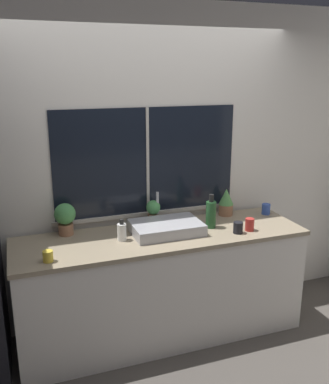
# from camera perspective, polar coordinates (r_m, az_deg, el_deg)

# --- Properties ---
(ground_plane) EXTENTS (14.00, 14.00, 0.00)m
(ground_plane) POSITION_cam_1_polar(r_m,az_deg,el_deg) (3.59, 1.51, -20.96)
(ground_plane) COLOR #4C4742
(wall_back) EXTENTS (8.00, 0.09, 2.70)m
(wall_back) POSITION_cam_1_polar(r_m,az_deg,el_deg) (3.65, -2.44, 3.13)
(wall_back) COLOR silver
(wall_back) RESTS_ON ground_plane
(wall_right) EXTENTS (0.06, 7.00, 2.70)m
(wall_right) POSITION_cam_1_polar(r_m,az_deg,el_deg) (5.29, 17.28, 6.46)
(wall_right) COLOR silver
(wall_right) RESTS_ON ground_plane
(counter) EXTENTS (2.33, 0.68, 0.90)m
(counter) POSITION_cam_1_polar(r_m,az_deg,el_deg) (3.61, -0.35, -12.30)
(counter) COLOR white
(counter) RESTS_ON ground_plane
(sink) EXTENTS (0.55, 0.43, 0.28)m
(sink) POSITION_cam_1_polar(r_m,az_deg,el_deg) (3.44, 0.22, -4.74)
(sink) COLOR #ADADB2
(sink) RESTS_ON counter
(potted_plant_left) EXTENTS (0.17, 0.17, 0.26)m
(potted_plant_left) POSITION_cam_1_polar(r_m,az_deg,el_deg) (3.46, -13.11, -3.27)
(potted_plant_left) COLOR #9E6B4C
(potted_plant_left) RESTS_ON counter
(potted_plant_center) EXTENTS (0.12, 0.12, 0.21)m
(potted_plant_center) POSITION_cam_1_polar(r_m,az_deg,el_deg) (3.61, -1.51, -2.56)
(potted_plant_center) COLOR #9E6B4C
(potted_plant_center) RESTS_ON counter
(potted_plant_right) EXTENTS (0.13, 0.13, 0.25)m
(potted_plant_right) POSITION_cam_1_polar(r_m,az_deg,el_deg) (3.87, 8.21, -1.28)
(potted_plant_right) COLOR #9E6B4C
(potted_plant_right) RESTS_ON counter
(soap_bottle) EXTENTS (0.07, 0.07, 0.17)m
(soap_bottle) POSITION_cam_1_polar(r_m,az_deg,el_deg) (3.30, -5.72, -5.29)
(soap_bottle) COLOR white
(soap_bottle) RESTS_ON counter
(bottle_tall) EXTENTS (0.08, 0.08, 0.28)m
(bottle_tall) POSITION_cam_1_polar(r_m,az_deg,el_deg) (3.55, 6.21, -2.91)
(bottle_tall) COLOR #235128
(bottle_tall) RESTS_ON counter
(mug_black) EXTENTS (0.08, 0.08, 0.09)m
(mug_black) POSITION_cam_1_polar(r_m,az_deg,el_deg) (3.48, 9.78, -4.71)
(mug_black) COLOR black
(mug_black) RESTS_ON counter
(mug_red) EXTENTS (0.07, 0.07, 0.10)m
(mug_red) POSITION_cam_1_polar(r_m,az_deg,el_deg) (3.55, 11.28, -4.28)
(mug_red) COLOR #B72D28
(mug_red) RESTS_ON counter
(mug_blue) EXTENTS (0.08, 0.08, 0.10)m
(mug_blue) POSITION_cam_1_polar(r_m,az_deg,el_deg) (3.98, 13.38, -2.23)
(mug_blue) COLOR #3351AD
(mug_blue) RESTS_ON counter
(mug_yellow) EXTENTS (0.07, 0.07, 0.08)m
(mug_yellow) POSITION_cam_1_polar(r_m,az_deg,el_deg) (3.05, -15.28, -8.26)
(mug_yellow) COLOR gold
(mug_yellow) RESTS_ON counter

